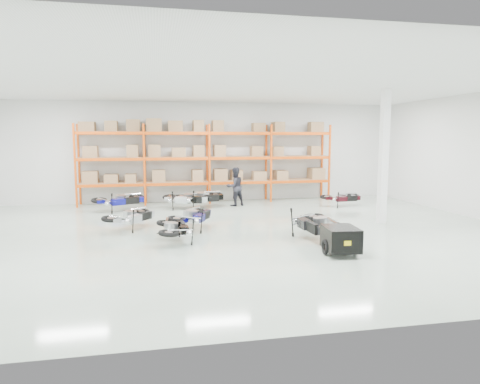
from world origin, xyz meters
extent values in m
plane|color=#A9BCA9|center=(0.00, 0.00, 0.00)|extent=(18.00, 18.00, 0.00)
plane|color=white|center=(0.00, 0.00, 4.50)|extent=(18.00, 18.00, 0.00)
plane|color=silver|center=(0.00, 7.00, 2.25)|extent=(18.00, 0.00, 18.00)
plane|color=silver|center=(0.00, -7.00, 2.25)|extent=(18.00, 0.00, 18.00)
cube|color=#DF4C0B|center=(-5.60, 6.00, 1.75)|extent=(0.08, 0.08, 3.50)
cube|color=#DF4C0B|center=(-5.60, 6.90, 1.75)|extent=(0.08, 0.08, 3.50)
cube|color=#DF4C0B|center=(-2.80, 6.00, 1.75)|extent=(0.08, 0.08, 3.50)
cube|color=#DF4C0B|center=(-2.80, 6.90, 1.75)|extent=(0.08, 0.08, 3.50)
cube|color=#DF4C0B|center=(0.00, 6.00, 1.75)|extent=(0.08, 0.08, 3.50)
cube|color=#DF4C0B|center=(0.00, 6.90, 1.75)|extent=(0.08, 0.08, 3.50)
cube|color=#DF4C0B|center=(2.80, 6.00, 1.75)|extent=(0.08, 0.08, 3.50)
cube|color=#DF4C0B|center=(2.80, 6.90, 1.75)|extent=(0.08, 0.08, 3.50)
cube|color=#DF4C0B|center=(5.60, 6.00, 1.75)|extent=(0.08, 0.08, 3.50)
cube|color=#DF4C0B|center=(5.60, 6.90, 1.75)|extent=(0.08, 0.08, 3.50)
cube|color=#DF4C0B|center=(-4.20, 6.00, 0.90)|extent=(2.70, 0.08, 0.12)
cube|color=#DF4C0B|center=(-4.20, 6.90, 0.90)|extent=(2.70, 0.08, 0.12)
cube|color=#A78456|center=(-4.20, 6.45, 0.97)|extent=(2.68, 0.88, 0.02)
cube|color=#A78456|center=(-4.20, 6.45, 1.20)|extent=(2.40, 0.70, 0.44)
cube|color=#DF4C0B|center=(-1.40, 6.00, 0.90)|extent=(2.70, 0.08, 0.12)
cube|color=#DF4C0B|center=(-1.40, 6.90, 0.90)|extent=(2.70, 0.08, 0.12)
cube|color=#A78456|center=(-1.40, 6.45, 0.97)|extent=(2.68, 0.88, 0.02)
cube|color=#A78456|center=(-1.40, 6.45, 1.20)|extent=(2.40, 0.70, 0.44)
cube|color=#DF4C0B|center=(1.40, 6.00, 0.90)|extent=(2.70, 0.08, 0.12)
cube|color=#DF4C0B|center=(1.40, 6.90, 0.90)|extent=(2.70, 0.08, 0.12)
cube|color=#A78456|center=(1.40, 6.45, 0.97)|extent=(2.68, 0.88, 0.02)
cube|color=#A78456|center=(1.40, 6.45, 1.20)|extent=(2.40, 0.70, 0.44)
cube|color=#DF4C0B|center=(4.20, 6.00, 0.90)|extent=(2.70, 0.08, 0.12)
cube|color=#DF4C0B|center=(4.20, 6.90, 0.90)|extent=(2.70, 0.08, 0.12)
cube|color=#A78456|center=(4.20, 6.45, 0.97)|extent=(2.68, 0.88, 0.02)
cube|color=#A78456|center=(4.20, 6.45, 1.20)|extent=(2.40, 0.70, 0.44)
cube|color=#DF4C0B|center=(-4.20, 6.00, 2.00)|extent=(2.70, 0.08, 0.12)
cube|color=#DF4C0B|center=(-4.20, 6.90, 2.00)|extent=(2.70, 0.08, 0.12)
cube|color=#A78456|center=(-4.20, 6.45, 2.07)|extent=(2.68, 0.88, 0.02)
cube|color=#A78456|center=(-4.20, 6.45, 2.30)|extent=(2.40, 0.70, 0.44)
cube|color=#DF4C0B|center=(-1.40, 6.00, 2.00)|extent=(2.70, 0.08, 0.12)
cube|color=#DF4C0B|center=(-1.40, 6.90, 2.00)|extent=(2.70, 0.08, 0.12)
cube|color=#A78456|center=(-1.40, 6.45, 2.07)|extent=(2.68, 0.88, 0.02)
cube|color=#A78456|center=(-1.40, 6.45, 2.30)|extent=(2.40, 0.70, 0.44)
cube|color=#DF4C0B|center=(1.40, 6.00, 2.00)|extent=(2.70, 0.08, 0.12)
cube|color=#DF4C0B|center=(1.40, 6.90, 2.00)|extent=(2.70, 0.08, 0.12)
cube|color=#A78456|center=(1.40, 6.45, 2.07)|extent=(2.68, 0.88, 0.02)
cube|color=#A78456|center=(1.40, 6.45, 2.30)|extent=(2.40, 0.70, 0.44)
cube|color=#DF4C0B|center=(4.20, 6.00, 2.00)|extent=(2.70, 0.08, 0.12)
cube|color=#DF4C0B|center=(4.20, 6.90, 2.00)|extent=(2.70, 0.08, 0.12)
cube|color=#A78456|center=(4.20, 6.45, 2.07)|extent=(2.68, 0.88, 0.02)
cube|color=#A78456|center=(4.20, 6.45, 2.30)|extent=(2.40, 0.70, 0.44)
cube|color=#DF4C0B|center=(-4.20, 6.00, 3.10)|extent=(2.70, 0.08, 0.12)
cube|color=#DF4C0B|center=(-4.20, 6.90, 3.10)|extent=(2.70, 0.08, 0.12)
cube|color=#A78456|center=(-4.20, 6.45, 3.17)|extent=(2.68, 0.88, 0.02)
cube|color=#A78456|center=(-4.20, 6.45, 3.40)|extent=(2.40, 0.70, 0.44)
cube|color=#DF4C0B|center=(-1.40, 6.00, 3.10)|extent=(2.70, 0.08, 0.12)
cube|color=#DF4C0B|center=(-1.40, 6.90, 3.10)|extent=(2.70, 0.08, 0.12)
cube|color=#A78456|center=(-1.40, 6.45, 3.17)|extent=(2.68, 0.88, 0.02)
cube|color=#A78456|center=(-1.40, 6.45, 3.40)|extent=(2.40, 0.70, 0.44)
cube|color=#DF4C0B|center=(1.40, 6.00, 3.10)|extent=(2.70, 0.08, 0.12)
cube|color=#DF4C0B|center=(1.40, 6.90, 3.10)|extent=(2.70, 0.08, 0.12)
cube|color=#A78456|center=(1.40, 6.45, 3.17)|extent=(2.68, 0.88, 0.02)
cube|color=#A78456|center=(1.40, 6.45, 3.40)|extent=(2.40, 0.70, 0.44)
cube|color=#DF4C0B|center=(4.20, 6.00, 3.10)|extent=(2.70, 0.08, 0.12)
cube|color=#DF4C0B|center=(4.20, 6.90, 3.10)|extent=(2.70, 0.08, 0.12)
cube|color=#A78456|center=(4.20, 6.45, 3.17)|extent=(2.68, 0.88, 0.02)
cube|color=#A78456|center=(4.20, 6.45, 3.40)|extent=(2.40, 0.70, 0.44)
cube|color=white|center=(5.20, 0.50, 2.25)|extent=(0.25, 0.25, 4.50)
cube|color=black|center=(2.14, -2.98, 0.42)|extent=(0.87, 1.06, 0.57)
cube|color=yellow|center=(2.14, -3.48, 0.42)|extent=(0.17, 0.04, 0.11)
torus|color=black|center=(1.74, -2.98, 0.21)|extent=(0.08, 0.39, 0.39)
torus|color=black|center=(2.53, -2.98, 0.21)|extent=(0.08, 0.39, 0.39)
cylinder|color=black|center=(2.14, -2.31, 0.47)|extent=(0.13, 0.94, 0.04)
imported|color=black|center=(0.98, 5.18, 0.83)|extent=(0.98, 0.89, 1.65)
camera|label=1|loc=(-2.33, -12.67, 2.88)|focal=32.00mm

